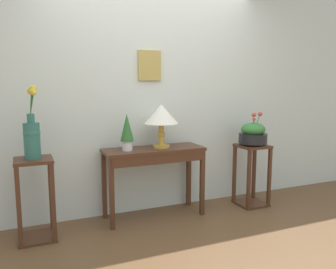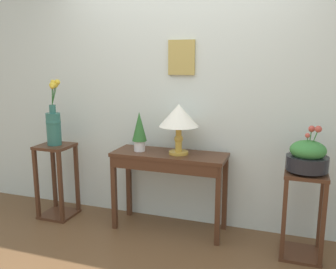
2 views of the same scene
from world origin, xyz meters
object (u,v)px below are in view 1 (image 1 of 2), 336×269
(flower_vase_tall_left, at_px, (32,133))
(planter_bowl_wide_right, at_px, (253,134))
(pedestal_stand_right, at_px, (251,175))
(potted_plant_on_console, at_px, (127,131))
(table_lamp, at_px, (161,116))
(pedestal_stand_left, at_px, (36,200))
(console_table, at_px, (154,159))

(flower_vase_tall_left, distance_m, planter_bowl_wide_right, 2.43)
(pedestal_stand_right, relative_size, planter_bowl_wide_right, 1.88)
(potted_plant_on_console, height_order, flower_vase_tall_left, flower_vase_tall_left)
(planter_bowl_wide_right, bearing_deg, table_lamp, 174.33)
(potted_plant_on_console, bearing_deg, flower_vase_tall_left, -175.22)
(planter_bowl_wide_right, bearing_deg, potted_plant_on_console, 176.42)
(flower_vase_tall_left, height_order, planter_bowl_wide_right, flower_vase_tall_left)
(pedestal_stand_left, relative_size, pedestal_stand_right, 1.05)
(console_table, relative_size, flower_vase_tall_left, 1.63)
(pedestal_stand_left, height_order, planter_bowl_wide_right, planter_bowl_wide_right)
(potted_plant_on_console, bearing_deg, pedestal_stand_left, -175.15)
(potted_plant_on_console, relative_size, flower_vase_tall_left, 0.57)
(console_table, bearing_deg, potted_plant_on_console, 178.88)
(potted_plant_on_console, relative_size, pedestal_stand_right, 0.51)
(console_table, relative_size, potted_plant_on_console, 2.85)
(console_table, height_order, planter_bowl_wide_right, planter_bowl_wide_right)
(table_lamp, bearing_deg, planter_bowl_wide_right, -5.67)
(pedestal_stand_left, xyz_separation_m, planter_bowl_wide_right, (2.43, -0.02, 0.48))
(console_table, bearing_deg, pedestal_stand_left, -176.61)
(console_table, height_order, table_lamp, table_lamp)
(table_lamp, distance_m, planter_bowl_wide_right, 1.15)
(pedestal_stand_left, distance_m, flower_vase_tall_left, 0.62)
(potted_plant_on_console, distance_m, planter_bowl_wide_right, 1.52)
(flower_vase_tall_left, xyz_separation_m, planter_bowl_wide_right, (2.43, -0.02, -0.14))
(planter_bowl_wide_right, bearing_deg, pedestal_stand_right, 156.19)
(pedestal_stand_right, xyz_separation_m, planter_bowl_wide_right, (0.00, -0.00, 0.50))
(console_table, distance_m, potted_plant_on_console, 0.44)
(console_table, relative_size, table_lamp, 2.32)
(planter_bowl_wide_right, bearing_deg, console_table, 175.81)
(console_table, height_order, pedestal_stand_left, pedestal_stand_left)
(console_table, relative_size, pedestal_stand_left, 1.39)
(pedestal_stand_right, height_order, planter_bowl_wide_right, planter_bowl_wide_right)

